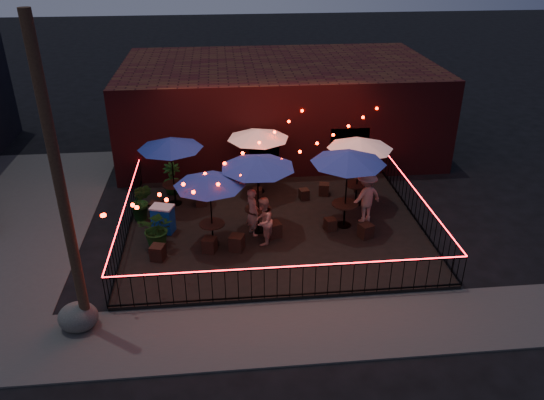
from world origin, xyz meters
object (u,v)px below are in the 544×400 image
Objects in this scene: cafe_table_2 at (258,163)px; cafe_table_1 at (170,144)px; cafe_table_4 at (348,158)px; utility_pole at (61,192)px; cooler at (163,219)px; cafe_table_0 at (209,181)px; cafe_table_5 at (360,144)px; cafe_table_3 at (258,135)px; boulder at (78,317)px.

cafe_table_1 is at bearing 142.08° from cafe_table_2.
cafe_table_2 is 1.07× the size of cafe_table_4.
cooler is (1.61, 4.63, -3.36)m from utility_pole.
cafe_table_0 is 0.93× the size of cafe_table_5.
cafe_table_5 is at bearing 23.74° from cafe_table_0.
cafe_table_0 is at bearing -154.41° from cafe_table_2.
cafe_table_4 reaches higher than cafe_table_3.
cafe_table_4 is 3.21× the size of boulder.
cooler is (-1.66, 0.98, -1.79)m from cafe_table_0.
cafe_table_1 reaches higher than cafe_table_0.
cafe_table_0 is 3.34m from cafe_table_1.
cafe_table_0 is 0.76× the size of cafe_table_2.
cafe_table_4 is (2.98, 0.03, 0.03)m from cafe_table_2.
cafe_table_0 is at bearing 48.14° from utility_pole.
cafe_table_2 is (1.55, 0.74, 0.22)m from cafe_table_0.
utility_pole is at bearing -91.21° from cooler.
cafe_table_3 is 4.04m from cafe_table_4.
cafe_table_2 is 1.25× the size of cafe_table_3.
cafe_table_4 is 6.52m from cooler.
cooler is at bearing -97.20° from cafe_table_1.
cafe_table_3 is 4.81m from cooler.
boulder is at bearing 171.22° from utility_pole.
boulder is at bearing -145.96° from cafe_table_5.
cafe_table_1 reaches higher than boulder.
cafe_table_1 is 3.74m from cafe_table_2.
cafe_table_0 is at bearing -156.26° from cafe_table_5.
cafe_table_4 reaches higher than cafe_table_0.
cafe_table_1 is at bearing -167.37° from cafe_table_3.
cafe_table_1 is 3.28m from cafe_table_3.
utility_pole is 3.04× the size of cafe_table_3.
cafe_table_0 is 4.16m from cafe_table_3.
utility_pole is at bearing -105.64° from cafe_table_1.
utility_pole is 3.21× the size of cafe_table_0.
cafe_table_0 is 4.60m from cafe_table_4.
utility_pole reaches higher than cafe_table_1.
cooler is (-0.26, -2.05, -1.88)m from cafe_table_1.
cafe_table_3 is (3.20, 0.72, -0.02)m from cafe_table_1.
cooler is at bearing -141.29° from cafe_table_3.
utility_pole is at bearing -145.13° from cafe_table_5.
cafe_table_4 is at bearing -47.50° from cafe_table_3.
cooler is at bearing 70.81° from utility_pole.
cafe_table_5 is at bearing 34.04° from boulder.
utility_pole is at bearing -124.41° from cafe_table_3.
boulder is at bearing -125.68° from cafe_table_3.
utility_pole is 2.59× the size of cafe_table_4.
cafe_table_3 is at bearing 54.32° from boulder.
cafe_table_1 is 0.79× the size of cafe_table_2.
cafe_table_1 is 2.80m from cooler.
cafe_table_5 is (5.33, 2.35, 0.10)m from cafe_table_0.
boulder is (-5.29, -7.37, -2.13)m from cafe_table_3.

